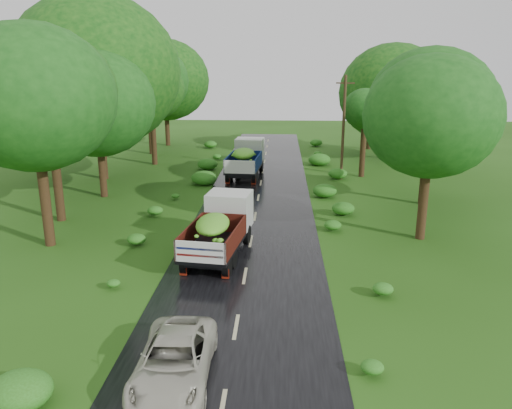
# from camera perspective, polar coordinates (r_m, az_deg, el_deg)

# --- Properties ---
(ground) EXTENTS (120.00, 120.00, 0.00)m
(ground) POSITION_cam_1_polar(r_m,az_deg,el_deg) (16.53, -2.29, -13.83)
(ground) COLOR #20490F
(ground) RESTS_ON ground
(road) EXTENTS (6.50, 80.00, 0.02)m
(road) POSITION_cam_1_polar(r_m,az_deg,el_deg) (21.00, -1.09, -7.05)
(road) COLOR black
(road) RESTS_ON ground
(road_lines) EXTENTS (0.12, 69.60, 0.00)m
(road_lines) POSITION_cam_1_polar(r_m,az_deg,el_deg) (21.92, -0.91, -6.00)
(road_lines) COLOR #BFB78C
(road_lines) RESTS_ON road
(truck_near) EXTENTS (2.76, 5.91, 2.39)m
(truck_near) POSITION_cam_1_polar(r_m,az_deg,el_deg) (21.89, -4.10, -2.37)
(truck_near) COLOR black
(truck_near) RESTS_ON ground
(truck_far) EXTENTS (2.63, 6.25, 2.56)m
(truck_far) POSITION_cam_1_polar(r_m,az_deg,el_deg) (37.23, -1.12, 5.45)
(truck_far) COLOR black
(truck_far) RESTS_ON ground
(car) EXTENTS (2.04, 4.25, 1.17)m
(car) POSITION_cam_1_polar(r_m,az_deg,el_deg) (13.99, -9.32, -17.20)
(car) COLOR beige
(car) RESTS_ON road
(utility_pole) EXTENTS (1.29, 0.29, 7.40)m
(utility_pole) POSITION_cam_1_polar(r_m,az_deg,el_deg) (36.38, 9.96, 8.73)
(utility_pole) COLOR #382616
(utility_pole) RESTS_ON ground
(trees_left) EXTENTS (6.46, 33.20, 9.77)m
(trees_left) POSITION_cam_1_polar(r_m,az_deg,el_deg) (37.98, -15.57, 13.03)
(trees_left) COLOR black
(trees_left) RESTS_ON ground
(trees_right) EXTENTS (6.92, 29.41, 7.66)m
(trees_right) POSITION_cam_1_polar(r_m,az_deg,el_deg) (37.45, 16.09, 11.40)
(trees_right) COLOR black
(trees_right) RESTS_ON ground
(shrubs) EXTENTS (11.90, 44.00, 0.70)m
(shrubs) POSITION_cam_1_polar(r_m,az_deg,el_deg) (29.40, 0.09, 0.41)
(shrubs) COLOR #2A6117
(shrubs) RESTS_ON ground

